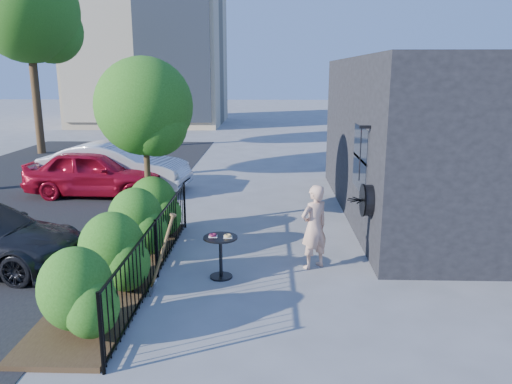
{
  "coord_description": "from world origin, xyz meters",
  "views": [
    {
      "loc": [
        0.55,
        -8.42,
        3.65
      ],
      "look_at": [
        0.24,
        1.72,
        1.2
      ],
      "focal_mm": 35.0,
      "sensor_mm": 36.0,
      "label": 1
    }
  ],
  "objects_px": {
    "street_tree_far": "(29,18)",
    "woman": "(314,227)",
    "patio_tree": "(147,112)",
    "car_silver": "(116,167)",
    "car_red": "(96,173)",
    "cafe_table": "(221,249)",
    "shovel": "(161,259)"
  },
  "relations": [
    {
      "from": "patio_tree",
      "to": "cafe_table",
      "type": "xyz_separation_m",
      "value": [
        1.89,
        -2.73,
        -2.23
      ]
    },
    {
      "from": "cafe_table",
      "to": "shovel",
      "type": "relative_size",
      "value": 0.57
    },
    {
      "from": "street_tree_far",
      "to": "shovel",
      "type": "relative_size",
      "value": 5.67
    },
    {
      "from": "patio_tree",
      "to": "car_red",
      "type": "xyz_separation_m",
      "value": [
        -2.45,
        3.34,
        -2.06
      ]
    },
    {
      "from": "cafe_table",
      "to": "car_red",
      "type": "distance_m",
      "value": 7.46
    },
    {
      "from": "street_tree_far",
      "to": "woman",
      "type": "height_order",
      "value": "street_tree_far"
    },
    {
      "from": "car_silver",
      "to": "woman",
      "type": "bearing_deg",
      "value": -131.48
    },
    {
      "from": "patio_tree",
      "to": "street_tree_far",
      "type": "xyz_separation_m",
      "value": [
        -7.7,
        11.2,
        3.15
      ]
    },
    {
      "from": "patio_tree",
      "to": "cafe_table",
      "type": "distance_m",
      "value": 4.0
    },
    {
      "from": "woman",
      "to": "cafe_table",
      "type": "bearing_deg",
      "value": -16.72
    },
    {
      "from": "street_tree_far",
      "to": "car_red",
      "type": "distance_m",
      "value": 10.8
    },
    {
      "from": "cafe_table",
      "to": "woman",
      "type": "xyz_separation_m",
      "value": [
        1.72,
        0.53,
        0.27
      ]
    },
    {
      "from": "cafe_table",
      "to": "woman",
      "type": "distance_m",
      "value": 1.82
    },
    {
      "from": "patio_tree",
      "to": "woman",
      "type": "relative_size",
      "value": 2.43
    },
    {
      "from": "woman",
      "to": "shovel",
      "type": "relative_size",
      "value": 1.11
    },
    {
      "from": "woman",
      "to": "car_silver",
      "type": "relative_size",
      "value": 0.36
    },
    {
      "from": "shovel",
      "to": "car_silver",
      "type": "bearing_deg",
      "value": 111.98
    },
    {
      "from": "street_tree_far",
      "to": "car_red",
      "type": "bearing_deg",
      "value": -56.25
    },
    {
      "from": "cafe_table",
      "to": "woman",
      "type": "bearing_deg",
      "value": 17.27
    },
    {
      "from": "patio_tree",
      "to": "car_silver",
      "type": "distance_m",
      "value": 4.97
    },
    {
      "from": "woman",
      "to": "shovel",
      "type": "height_order",
      "value": "woman"
    },
    {
      "from": "car_red",
      "to": "car_silver",
      "type": "height_order",
      "value": "car_silver"
    },
    {
      "from": "car_silver",
      "to": "patio_tree",
      "type": "bearing_deg",
      "value": -146.74
    },
    {
      "from": "patio_tree",
      "to": "car_red",
      "type": "distance_m",
      "value": 4.62
    },
    {
      "from": "car_red",
      "to": "patio_tree",
      "type": "bearing_deg",
      "value": -140.83
    },
    {
      "from": "patio_tree",
      "to": "car_silver",
      "type": "xyz_separation_m",
      "value": [
        -2.06,
        4.04,
        -2.02
      ]
    },
    {
      "from": "cafe_table",
      "to": "car_silver",
      "type": "relative_size",
      "value": 0.18
    },
    {
      "from": "cafe_table",
      "to": "shovel",
      "type": "height_order",
      "value": "shovel"
    },
    {
      "from": "woman",
      "to": "car_red",
      "type": "bearing_deg",
      "value": -76.39
    },
    {
      "from": "street_tree_far",
      "to": "car_silver",
      "type": "height_order",
      "value": "street_tree_far"
    },
    {
      "from": "cafe_table",
      "to": "street_tree_far",
      "type": "bearing_deg",
      "value": 124.56
    },
    {
      "from": "shovel",
      "to": "cafe_table",
      "type": "bearing_deg",
      "value": 39.98
    }
  ]
}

